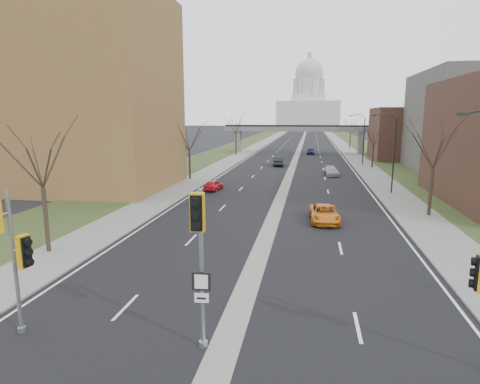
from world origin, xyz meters
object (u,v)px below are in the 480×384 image
(signal_pole_left, at_px, (11,243))
(signal_pole_median, at_px, (199,242))
(car_right_mid, at_px, (331,171))
(car_left_near, at_px, (214,185))
(car_right_far, at_px, (311,151))
(car_right_near, at_px, (324,214))
(car_left_far, at_px, (278,161))

(signal_pole_left, relative_size, signal_pole_median, 0.96)
(signal_pole_median, height_order, car_right_mid, signal_pole_median)
(car_left_near, bearing_deg, car_right_mid, -128.08)
(signal_pole_left, bearing_deg, car_right_mid, 85.09)
(car_right_mid, xyz_separation_m, car_right_far, (-2.96, 32.84, 0.10))
(car_right_mid, bearing_deg, car_right_near, -100.69)
(car_right_near, height_order, car_right_mid, car_right_near)
(signal_pole_left, height_order, signal_pole_median, signal_pole_median)
(car_left_near, height_order, car_right_near, car_right_near)
(signal_pole_median, xyz_separation_m, car_left_near, (-7.19, 31.49, -3.53))
(signal_pole_median, height_order, car_right_far, signal_pole_median)
(signal_pole_left, bearing_deg, car_right_near, 70.12)
(car_left_near, bearing_deg, car_right_near, 141.03)
(signal_pole_median, height_order, car_left_far, signal_pole_median)
(signal_pole_median, height_order, car_right_near, signal_pole_median)
(car_left_far, bearing_deg, signal_pole_left, 78.79)
(signal_pole_left, relative_size, car_right_far, 1.33)
(signal_pole_left, xyz_separation_m, signal_pole_median, (7.18, 0.17, 0.39))
(car_left_near, xyz_separation_m, car_right_far, (10.92, 47.16, 0.12))
(car_right_far, bearing_deg, car_right_near, -87.78)
(signal_pole_median, relative_size, car_right_near, 1.22)
(car_left_far, bearing_deg, car_right_near, 94.61)
(car_left_far, bearing_deg, car_left_near, 71.94)
(car_left_near, relative_size, car_right_near, 0.73)
(car_right_near, bearing_deg, signal_pole_median, -108.08)
(signal_pole_median, bearing_deg, car_right_mid, 77.54)
(car_left_near, distance_m, car_right_far, 48.41)
(signal_pole_median, relative_size, car_left_far, 1.25)
(car_left_far, height_order, car_right_mid, car_left_far)
(signal_pole_left, distance_m, car_right_far, 79.64)
(car_left_near, height_order, car_left_far, car_left_far)
(car_left_far, xyz_separation_m, car_right_far, (5.54, 22.49, -0.05))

